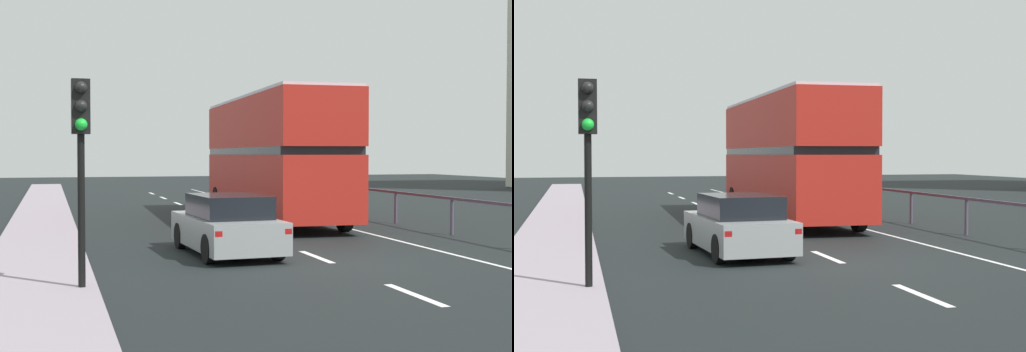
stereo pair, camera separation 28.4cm
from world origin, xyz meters
The scene contains 7 objects.
ground_plane centered at (0.00, 0.00, -0.05)m, with size 75.06×120.00×0.10m, color black.
near_sidewalk_kerb centered at (-6.09, 0.00, 0.07)m, with size 2.05×80.00×0.14m, color gray.
lane_paint_markings centered at (2.05, 8.44, 0.00)m, with size 3.36×46.00×0.01m.
bridge_side_railing centered at (5.42, 9.00, 0.89)m, with size 0.10×42.00×1.09m.
double_decker_bus_red centered at (1.77, 9.59, 2.33)m, with size 2.94×11.44×4.36m.
hatchback_car_near centered at (-1.86, 1.62, 0.68)m, with size 1.94×4.12×1.40m.
traffic_signal_pole centered at (-5.33, -2.43, 2.72)m, with size 0.30×0.42×3.44m.
Camera 1 is at (-5.82, -14.49, 2.35)m, focal length 49.93 mm.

